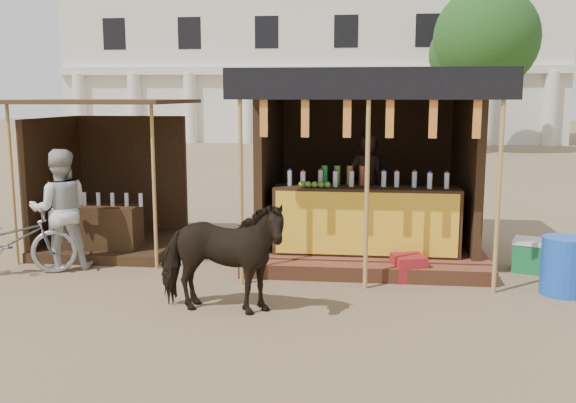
% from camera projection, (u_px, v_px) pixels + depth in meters
% --- Properties ---
extents(ground, '(120.00, 120.00, 0.00)m').
position_uv_depth(ground, '(271.00, 328.00, 6.81)').
color(ground, '#846B4C').
rests_on(ground, ground).
extents(main_stall, '(3.60, 3.61, 2.78)m').
position_uv_depth(main_stall, '(366.00, 189.00, 9.82)').
color(main_stall, brown).
rests_on(main_stall, ground).
extents(secondary_stall, '(2.40, 2.40, 2.38)m').
position_uv_depth(secondary_stall, '(103.00, 197.00, 10.21)').
color(secondary_stall, '#332212').
rests_on(secondary_stall, ground).
extents(cow, '(1.60, 0.83, 1.31)m').
position_uv_depth(cow, '(221.00, 257.00, 7.17)').
color(cow, black).
rests_on(cow, ground).
extents(motorbike, '(1.92, 1.23, 0.95)m').
position_uv_depth(motorbike, '(7.00, 241.00, 8.73)').
color(motorbike, '#93939B').
rests_on(motorbike, ground).
extents(bystander, '(1.02, 0.93, 1.71)m').
position_uv_depth(bystander, '(60.00, 210.00, 9.01)').
color(bystander, '#B8B8B2').
rests_on(bystander, ground).
extents(blue_barrel, '(0.66, 0.66, 0.72)m').
position_uv_depth(blue_barrel, '(563.00, 266.00, 7.91)').
color(blue_barrel, blue).
rests_on(blue_barrel, ground).
extents(red_crate, '(0.50, 0.51, 0.34)m').
position_uv_depth(red_crate, '(408.00, 268.00, 8.56)').
color(red_crate, maroon).
rests_on(red_crate, ground).
extents(cooler, '(0.75, 0.63, 0.46)m').
position_uv_depth(cooler, '(537.00, 256.00, 8.93)').
color(cooler, '#1A763B').
rests_on(cooler, ground).
extents(background_building, '(26.00, 7.45, 8.18)m').
position_uv_depth(background_building, '(311.00, 68.00, 35.73)').
color(background_building, silver).
rests_on(background_building, ground).
extents(tree, '(4.50, 4.40, 7.00)m').
position_uv_depth(tree, '(481.00, 43.00, 27.09)').
color(tree, '#382314').
rests_on(tree, ground).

